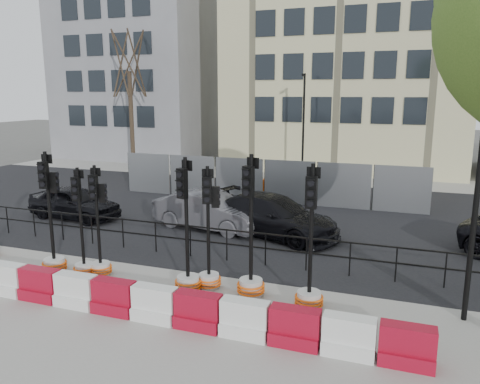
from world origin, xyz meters
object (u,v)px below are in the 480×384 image
at_px(traffic_signal_h, 309,280).
at_px(car_c, 273,216).
at_px(traffic_signal_d, 100,250).
at_px(lamp_post_near, 479,178).
at_px(car_a, 74,203).

xyz_separation_m(traffic_signal_h, car_c, (-2.37, 5.28, 0.01)).
bearing_deg(traffic_signal_d, lamp_post_near, -8.42).
bearing_deg(car_a, traffic_signal_h, -109.30).
height_order(traffic_signal_h, car_a, traffic_signal_h).
xyz_separation_m(lamp_post_near, traffic_signal_d, (-9.17, -0.49, -2.49)).
height_order(traffic_signal_d, traffic_signal_h, traffic_signal_h).
bearing_deg(car_c, traffic_signal_h, -136.25).
relative_size(traffic_signal_h, car_c, 0.64).
distance_m(traffic_signal_d, car_c, 6.24).
bearing_deg(car_a, traffic_signal_d, -130.14).
distance_m(traffic_signal_h, car_a, 11.49).
xyz_separation_m(traffic_signal_d, traffic_signal_h, (5.80, -0.07, -0.03)).
bearing_deg(lamp_post_near, traffic_signal_h, -170.43).
xyz_separation_m(traffic_signal_d, car_a, (-4.64, 4.72, -0.08)).
distance_m(traffic_signal_d, traffic_signal_h, 5.80).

